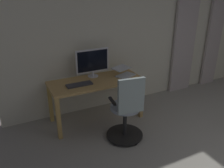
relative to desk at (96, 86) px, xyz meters
The scene contains 8 objects.
back_room_partition 1.86m from the desk, 163.87° to the right, with size 6.24×0.10×2.90m, color beige.
curtain_left_panel 3.06m from the desk, behind, with size 0.40×0.06×2.44m, color #B8ACA9.
curtain_right_panel 2.24m from the desk, behind, with size 0.53×0.06×2.44m, color #B8ACA9.
desk is the anchor object (origin of this frame).
office_chair 0.77m from the desk, 102.79° to the left, with size 0.56×0.56×1.04m.
computer_monitor 0.41m from the desk, 97.77° to the right, with size 0.57×0.18×0.47m.
computer_keyboard 0.33m from the desk, 12.96° to the left, with size 0.41×0.14×0.02m, color #333338.
laptop 0.54m from the desk, behind, with size 0.41×0.40×0.14m.
Camera 1 is at (2.92, 0.43, 2.16)m, focal length 37.33 mm.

